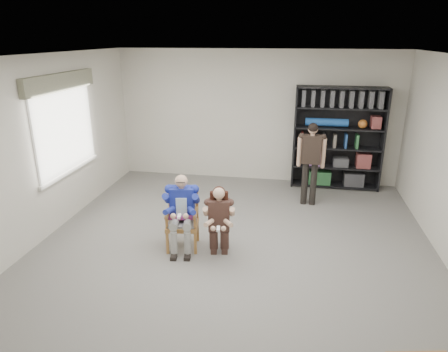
% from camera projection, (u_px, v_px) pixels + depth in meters
% --- Properties ---
extents(room_shell, '(6.00, 7.00, 2.80)m').
position_uv_depth(room_shell, '(231.00, 167.00, 5.30)').
color(room_shell, beige).
rests_on(room_shell, ground).
extents(floor, '(6.00, 7.00, 0.01)m').
position_uv_depth(floor, '(230.00, 259.00, 5.76)').
color(floor, slate).
rests_on(floor, ground).
extents(window_left, '(0.16, 2.00, 1.75)m').
position_uv_depth(window_left, '(66.00, 126.00, 6.63)').
color(window_left, white).
rests_on(window_left, room_shell).
extents(armchair, '(0.59, 0.57, 0.89)m').
position_uv_depth(armchair, '(182.00, 220.00, 5.94)').
color(armchair, '#A87F31').
rests_on(armchair, floor).
extents(seated_man, '(0.60, 0.77, 1.16)m').
position_uv_depth(seated_man, '(182.00, 212.00, 5.90)').
color(seated_man, navy).
rests_on(seated_man, floor).
extents(kneeling_woman, '(0.55, 0.77, 1.06)m').
position_uv_depth(kneeling_woman, '(219.00, 222.00, 5.71)').
color(kneeling_woman, '#37251D').
rests_on(kneeling_woman, floor).
extents(bookshelf, '(1.80, 0.38, 2.10)m').
position_uv_depth(bookshelf, '(338.00, 139.00, 8.18)').
color(bookshelf, black).
rests_on(bookshelf, floor).
extents(standing_man, '(0.50, 0.30, 1.58)m').
position_uv_depth(standing_man, '(310.00, 165.00, 7.39)').
color(standing_man, black).
rests_on(standing_man, floor).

